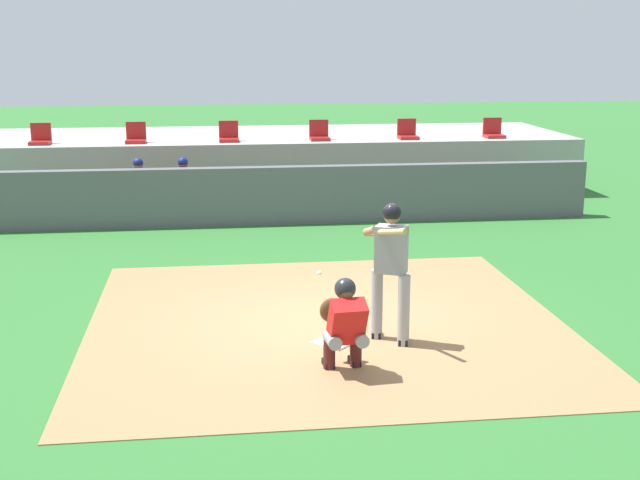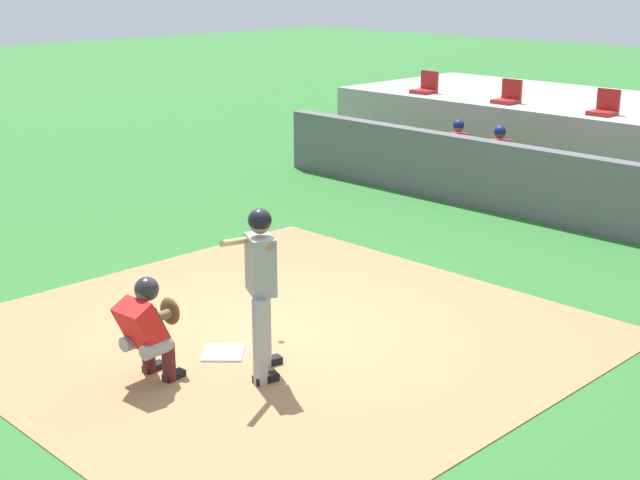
% 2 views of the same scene
% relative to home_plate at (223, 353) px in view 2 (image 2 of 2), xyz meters
% --- Properties ---
extents(ground_plane, '(80.00, 80.00, 0.00)m').
position_rel_home_plate_xyz_m(ground_plane, '(0.00, 0.80, -0.02)').
color(ground_plane, '#2D6B2D').
extents(dirt_infield, '(6.40, 6.40, 0.01)m').
position_rel_home_plate_xyz_m(dirt_infield, '(0.00, 0.80, -0.02)').
color(dirt_infield, '#9E754C').
rests_on(dirt_infield, ground).
extents(home_plate, '(0.62, 0.62, 0.02)m').
position_rel_home_plate_xyz_m(home_plate, '(0.00, 0.00, 0.00)').
color(home_plate, white).
rests_on(home_plate, dirt_infield).
extents(batter_at_plate, '(0.57, 0.89, 1.80)m').
position_rel_home_plate_xyz_m(batter_at_plate, '(0.69, -0.03, 1.01)').
color(batter_at_plate, '#99999E').
rests_on(batter_at_plate, ground).
extents(catcher_crouched, '(0.52, 2.09, 1.13)m').
position_rel_home_plate_xyz_m(catcher_crouched, '(-0.03, -0.91, 0.58)').
color(catcher_crouched, gray).
rests_on(catcher_crouched, ground).
extents(dugout_wall, '(13.00, 0.30, 1.20)m').
position_rel_home_plate_xyz_m(dugout_wall, '(0.00, 7.30, 0.58)').
color(dugout_wall, '#59595E').
rests_on(dugout_wall, ground).
extents(dugout_bench, '(11.80, 0.44, 0.45)m').
position_rel_home_plate_xyz_m(dugout_bench, '(0.00, 8.30, 0.20)').
color(dugout_bench, olive).
rests_on(dugout_bench, ground).
extents(dugout_player_0, '(0.49, 0.70, 1.30)m').
position_rel_home_plate_xyz_m(dugout_player_0, '(-3.06, 8.14, 0.65)').
color(dugout_player_0, '#939399').
rests_on(dugout_player_0, ground).
extents(dugout_player_1, '(0.49, 0.70, 1.30)m').
position_rel_home_plate_xyz_m(dugout_player_1, '(-2.12, 8.14, 0.65)').
color(dugout_player_1, '#939399').
rests_on(dugout_player_1, ground).
extents(stadium_seat_0, '(0.46, 0.46, 0.48)m').
position_rel_home_plate_xyz_m(stadium_seat_0, '(-5.42, 10.18, 1.51)').
color(stadium_seat_0, '#A51E1E').
rests_on(stadium_seat_0, stands_platform).
extents(stadium_seat_1, '(0.46, 0.46, 0.48)m').
position_rel_home_plate_xyz_m(stadium_seat_1, '(-3.25, 10.18, 1.51)').
color(stadium_seat_1, '#A51E1E').
rests_on(stadium_seat_1, stands_platform).
extents(stadium_seat_2, '(0.46, 0.46, 0.48)m').
position_rel_home_plate_xyz_m(stadium_seat_2, '(-1.08, 10.18, 1.51)').
color(stadium_seat_2, '#A51E1E').
rests_on(stadium_seat_2, stands_platform).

